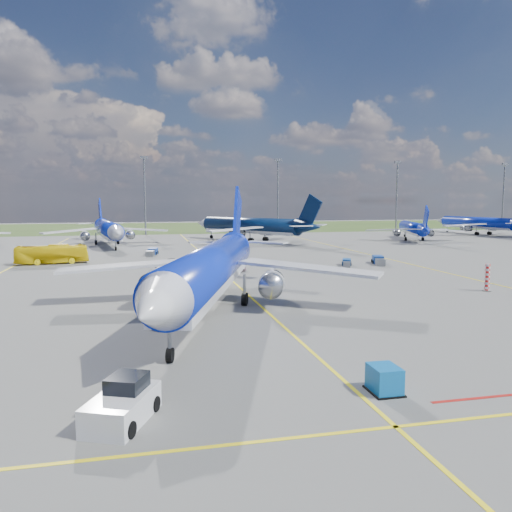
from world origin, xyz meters
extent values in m
plane|color=#5A5A57|center=(0.00, 0.00, 0.00)|extent=(400.00, 400.00, 0.00)
cube|color=#2D4719|center=(0.00, 150.00, 0.00)|extent=(400.00, 80.00, 0.01)
cube|color=yellow|center=(0.00, 30.00, 0.01)|extent=(0.25, 160.00, 0.02)
cube|color=yellow|center=(0.00, -20.00, 0.01)|extent=(60.00, 0.25, 0.02)
cube|color=yellow|center=(-30.00, 40.00, 0.01)|extent=(0.25, 120.00, 0.02)
cube|color=yellow|center=(30.00, 40.00, 0.01)|extent=(0.25, 120.00, 0.02)
cylinder|color=slate|center=(-10.00, 110.00, 11.00)|extent=(0.50, 0.50, 22.00)
cube|color=slate|center=(-10.00, 110.00, 22.30)|extent=(2.20, 0.50, 0.80)
cylinder|color=slate|center=(30.00, 110.00, 11.00)|extent=(0.50, 0.50, 22.00)
cube|color=slate|center=(30.00, 110.00, 22.30)|extent=(2.20, 0.50, 0.80)
cylinder|color=slate|center=(70.00, 110.00, 11.00)|extent=(0.50, 0.50, 22.00)
cube|color=slate|center=(70.00, 110.00, 22.30)|extent=(2.20, 0.50, 0.80)
cylinder|color=slate|center=(110.00, 110.00, 11.00)|extent=(0.50, 0.50, 22.00)
cube|color=slate|center=(110.00, 110.00, 22.30)|extent=(2.20, 0.50, 0.80)
cylinder|color=red|center=(26.00, 8.00, 1.50)|extent=(0.50, 0.50, 3.00)
cube|color=silver|center=(-11.72, -16.82, 0.63)|extent=(3.58, 4.60, 1.26)
cube|color=black|center=(-11.49, -16.29, 1.51)|extent=(2.12, 2.22, 0.88)
cube|color=slate|center=(-10.72, -14.50, 0.54)|extent=(1.14, 2.24, 0.19)
cube|color=#0C61AE|center=(1.37, -16.22, 0.69)|extent=(1.40, 1.74, 1.39)
imported|color=yellow|center=(-24.78, 44.03, 1.52)|extent=(11.21, 4.34, 3.05)
imported|color=#999999|center=(-8.14, 31.62, 0.71)|extent=(2.37, 4.41, 1.43)
imported|color=#999999|center=(-6.08, 36.34, 0.62)|extent=(4.59, 2.40, 1.23)
imported|color=#999999|center=(2.50, 30.84, 0.72)|extent=(2.56, 5.16, 1.44)
cube|color=#17498D|center=(19.85, 32.27, 0.49)|extent=(2.03, 2.60, 0.97)
cube|color=slate|center=(18.97, 30.15, 0.40)|extent=(1.66, 2.04, 0.80)
cube|color=#193A96|center=(-9.03, 54.60, 0.59)|extent=(2.00, 3.03, 1.18)
cube|color=slate|center=(-9.55, 51.85, 0.48)|extent=(1.67, 2.35, 0.97)
cube|color=navy|center=(25.63, 33.43, 0.60)|extent=(2.38, 3.20, 1.21)
cube|color=slate|center=(24.70, 30.73, 0.49)|extent=(1.96, 2.50, 0.99)
camera|label=1|loc=(-10.58, -39.02, 9.85)|focal=35.00mm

